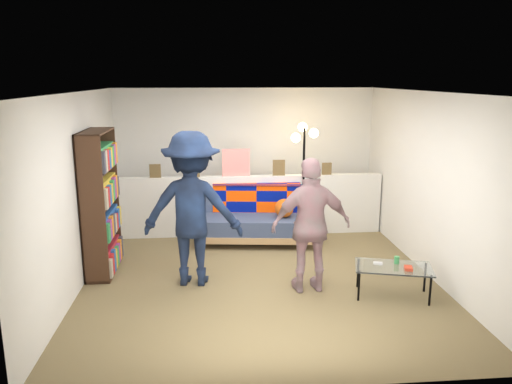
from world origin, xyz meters
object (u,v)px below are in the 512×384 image
futon_sofa (257,219)px  person_right (311,226)px  bookshelf (100,207)px  person_left (192,209)px  floor_lamp (304,157)px  coffee_table (394,268)px

futon_sofa → person_right: 2.05m
bookshelf → person_left: 1.33m
futon_sofa → person_left: bearing=-121.6°
futon_sofa → floor_lamp: bearing=16.0°
floor_lamp → coffee_table: bearing=-74.8°
futon_sofa → person_right: bearing=-76.3°
futon_sofa → person_right: person_right is taller
person_right → futon_sofa: bearing=-80.4°
person_left → person_right: (1.44, -0.38, -0.14)m
person_right → bookshelf: bearing=-22.2°
floor_lamp → person_left: person_left is taller
floor_lamp → person_left: 2.52m
coffee_table → person_left: size_ratio=0.51×
floor_lamp → person_right: floor_lamp is taller
bookshelf → floor_lamp: bookshelf is taller
person_right → person_left: bearing=-18.7°
bookshelf → floor_lamp: 3.26m
coffee_table → floor_lamp: size_ratio=0.53×
futon_sofa → bookshelf: bookshelf is taller
person_left → person_right: 1.49m
futon_sofa → coffee_table: size_ratio=1.96×
futon_sofa → bookshelf: (-2.20, -1.07, 0.52)m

